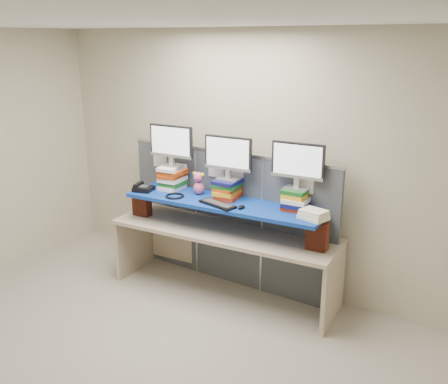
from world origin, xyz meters
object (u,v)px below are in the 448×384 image
Objects in this scene: blue_board at (224,203)px; monitor_center at (228,155)px; monitor_right at (298,163)px; keyboard at (217,204)px; monitor_left at (171,143)px; desk at (224,242)px; desk_phone at (143,188)px.

blue_board is 0.50m from monitor_center.
monitor_center is at bearing 97.39° from blue_board.
keyboard is (-0.71, -0.33, -0.46)m from monitor_right.
monitor_left is at bearing -180.00° from monitor_center.
desk is 10.39× the size of desk_phone.
keyboard is 0.98m from desk_phone.
monitor_right is 2.20× the size of desk_phone.
keyboard reaches higher than blue_board.
desk is at bearing -82.61° from monitor_center.
desk is 4.72× the size of monitor_right.
monitor_center is (-0.03, 0.12, 0.48)m from blue_board.
blue_board is 0.91m from monitor_left.
monitor_right is at bearing 0.00° from monitor_center.
monitor_right is (0.73, 0.18, 0.93)m from desk.
blue_board is 0.15m from keyboard.
blue_board reaches higher than desk.
monitor_right is (0.73, 0.18, 0.49)m from blue_board.
keyboard is (0.04, -0.27, -0.45)m from monitor_center.
desk_phone reaches higher than desk.
monitor_left is at bearing 30.81° from desk_phone.
desk is 1.23m from monitor_left.
monitor_center is at bearing 2.38° from desk_phone.
monitor_right reaches higher than desk_phone.
desk is 0.93m from monitor_center.
monitor_center is at bearing 0.00° from monitor_left.
keyboard is at bearing -160.01° from monitor_right.
desk_phone is (-0.93, -0.30, -0.43)m from monitor_center.
desk is 5.71× the size of keyboard.
monitor_left is at bearing 170.66° from blue_board.
monitor_left reaches higher than desk_phone.
monitor_right is at bearing 0.00° from monitor_left.
monitor_left is 1.00× the size of monitor_center.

